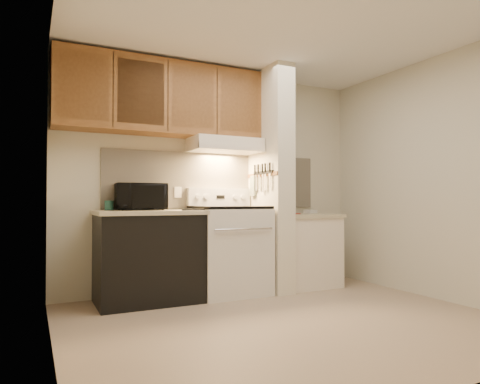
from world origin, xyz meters
TOP-DOWN VIEW (x-y plane):
  - floor at (0.00, 0.00)m, footprint 3.60×3.60m
  - ceiling at (0.00, 0.00)m, footprint 3.60×3.60m
  - wall_back at (0.00, 1.50)m, footprint 3.60×2.50m
  - wall_left at (-1.80, 0.00)m, footprint 0.02×3.00m
  - wall_right at (1.80, 0.00)m, footprint 0.02×3.00m
  - backsplash at (0.00, 1.49)m, footprint 2.60×0.02m
  - range_body at (0.00, 1.16)m, footprint 0.76×0.65m
  - oven_window at (0.00, 0.84)m, footprint 0.50×0.01m
  - oven_handle at (0.00, 0.80)m, footprint 0.65×0.02m
  - cooktop at (0.00, 1.16)m, footprint 0.74×0.64m
  - range_backguard at (0.00, 1.44)m, footprint 0.76×0.08m
  - range_display at (0.00, 1.40)m, footprint 0.10×0.01m
  - range_knob_left_outer at (-0.28, 1.40)m, footprint 0.05×0.02m
  - range_knob_left_inner at (-0.18, 1.40)m, footprint 0.05×0.02m
  - range_knob_right_inner at (0.18, 1.40)m, footprint 0.05×0.02m
  - range_knob_right_outer at (0.28, 1.40)m, footprint 0.05×0.02m
  - dishwasher_front at (-0.88, 1.17)m, footprint 1.00×0.63m
  - left_countertop at (-0.88, 1.17)m, footprint 1.04×0.67m
  - spoon_rest at (-0.48, 0.97)m, footprint 0.24×0.11m
  - teal_jar at (-1.23, 1.39)m, footprint 0.10×0.10m
  - outlet at (-0.48, 1.48)m, footprint 0.08×0.01m
  - microwave at (-0.93, 1.31)m, footprint 0.52×0.37m
  - partition_pillar at (0.51, 1.15)m, footprint 0.22×0.70m
  - pillar_trim at (0.39, 1.15)m, footprint 0.01×0.70m
  - knife_strip at (0.39, 1.10)m, footprint 0.02×0.42m
  - knife_blade_a at (0.38, 0.93)m, footprint 0.01×0.03m
  - knife_handle_a at (0.38, 0.93)m, footprint 0.02×0.02m
  - knife_blade_b at (0.38, 1.03)m, footprint 0.01×0.04m
  - knife_handle_b at (0.38, 1.03)m, footprint 0.02×0.02m
  - knife_blade_c at (0.38, 1.09)m, footprint 0.01×0.04m
  - knife_handle_c at (0.38, 1.10)m, footprint 0.02×0.02m
  - knife_blade_d at (0.38, 1.17)m, footprint 0.01×0.04m
  - knife_handle_d at (0.38, 1.19)m, footprint 0.02×0.02m
  - knife_blade_e at (0.38, 1.25)m, footprint 0.01×0.04m
  - knife_handle_e at (0.38, 1.27)m, footprint 0.02×0.02m
  - oven_mitt at (0.38, 1.32)m, footprint 0.03×0.10m
  - right_cab_base at (0.97, 1.15)m, footprint 0.70×0.60m
  - right_countertop at (0.97, 1.15)m, footprint 0.74×0.64m
  - red_folder at (0.79, 1.25)m, footprint 0.22×0.29m
  - white_box at (1.19, 1.33)m, footprint 0.19×0.16m
  - range_hood at (0.00, 1.28)m, footprint 0.78×0.44m
  - hood_lip at (0.00, 1.07)m, footprint 0.78×0.04m
  - upper_cabinets at (-0.69, 1.32)m, footprint 2.18×0.33m
  - cab_door_a at (-1.51, 1.17)m, footprint 0.46×0.01m
  - cab_gap_a at (-1.23, 1.16)m, footprint 0.01×0.01m
  - cab_door_b at (-0.96, 1.17)m, footprint 0.46×0.01m
  - cab_gap_b at (-0.69, 1.16)m, footprint 0.01×0.01m
  - cab_door_c at (-0.42, 1.17)m, footprint 0.46×0.01m
  - cab_gap_c at (-0.14, 1.16)m, footprint 0.01×0.01m
  - cab_door_d at (0.13, 1.17)m, footprint 0.46×0.01m

SIDE VIEW (x-z plane):
  - floor at x=0.00m, z-range 0.00..0.00m
  - right_cab_base at x=0.97m, z-range 0.00..0.81m
  - dishwasher_front at x=-0.88m, z-range 0.00..0.87m
  - range_body at x=0.00m, z-range 0.00..0.92m
  - oven_window at x=0.00m, z-range 0.35..0.65m
  - oven_handle at x=0.00m, z-range 0.71..0.73m
  - right_countertop at x=0.97m, z-range 0.81..0.85m
  - red_folder at x=0.79m, z-range 0.85..0.86m
  - white_box at x=1.19m, z-range 0.85..0.89m
  - left_countertop at x=-0.88m, z-range 0.87..0.91m
  - spoon_rest at x=-0.48m, z-range 0.91..0.93m
  - cooktop at x=0.00m, z-range 0.92..0.95m
  - teal_jar at x=-1.23m, z-range 0.91..1.01m
  - microwave at x=-0.93m, z-range 0.91..1.18m
  - range_backguard at x=0.00m, z-range 0.95..1.15m
  - range_display at x=0.00m, z-range 1.03..1.07m
  - range_knob_left_outer at x=-0.28m, z-range 1.03..1.07m
  - range_knob_left_inner at x=-0.18m, z-range 1.03..1.07m
  - range_knob_right_inner at x=0.18m, z-range 1.03..1.07m
  - range_knob_right_outer at x=0.28m, z-range 1.03..1.07m
  - outlet at x=-0.48m, z-range 1.04..1.16m
  - oven_mitt at x=0.38m, z-range 1.06..1.30m
  - knife_blade_c at x=0.38m, z-range 1.10..1.30m
  - knife_blade_b at x=0.38m, z-range 1.12..1.30m
  - knife_blade_e at x=0.38m, z-range 1.12..1.30m
  - knife_blade_a at x=0.38m, z-range 1.14..1.30m
  - knife_blade_d at x=0.38m, z-range 1.14..1.30m
  - backsplash at x=0.00m, z-range 0.92..1.55m
  - wall_back at x=0.00m, z-range 1.24..1.26m
  - wall_left at x=-1.80m, z-range 0.00..2.50m
  - wall_right at x=1.80m, z-range 0.00..2.50m
  - partition_pillar at x=0.51m, z-range 0.00..2.50m
  - pillar_trim at x=0.39m, z-range 1.28..1.32m
  - knife_strip at x=0.39m, z-range 1.30..1.34m
  - knife_handle_a at x=0.38m, z-range 1.32..1.42m
  - knife_handle_b at x=0.38m, z-range 1.32..1.42m
  - knife_handle_c at x=0.38m, z-range 1.32..1.42m
  - knife_handle_d at x=0.38m, z-range 1.32..1.42m
  - knife_handle_e at x=0.38m, z-range 1.32..1.42m
  - hood_lip at x=0.00m, z-range 1.55..1.61m
  - range_hood at x=0.00m, z-range 1.55..1.70m
  - upper_cabinets at x=-0.69m, z-range 1.70..2.47m
  - cab_door_a at x=-1.51m, z-range 1.77..2.40m
  - cab_gap_a at x=-1.23m, z-range 1.72..2.45m
  - cab_door_b at x=-0.96m, z-range 1.77..2.40m
  - cab_gap_b at x=-0.69m, z-range 1.72..2.45m
  - cab_door_c at x=-0.42m, z-range 1.77..2.40m
  - cab_gap_c at x=-0.14m, z-range 1.72..2.45m
  - cab_door_d at x=0.13m, z-range 1.77..2.40m
  - ceiling at x=0.00m, z-range 2.50..2.50m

